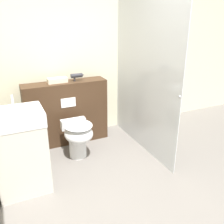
{
  "coord_description": "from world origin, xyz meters",
  "views": [
    {
      "loc": [
        -1.09,
        -1.71,
        1.93
      ],
      "look_at": [
        0.28,
        1.26,
        0.64
      ],
      "focal_mm": 40.0,
      "sensor_mm": 36.0,
      "label": 1
    }
  ],
  "objects": [
    {
      "name": "folded_towel",
      "position": [
        -0.33,
        1.89,
        1.02
      ],
      "size": [
        0.29,
        0.13,
        0.07
      ],
      "color": "beige",
      "rests_on": "partition_panel"
    },
    {
      "name": "shower_glass",
      "position": [
        0.78,
        1.26,
        1.08
      ],
      "size": [
        0.04,
        1.68,
        2.17
      ],
      "color": "silver",
      "rests_on": "ground_plane"
    },
    {
      "name": "sink_vanity",
      "position": [
        -1.0,
        0.93,
        0.49
      ],
      "size": [
        0.57,
        0.47,
        1.12
      ],
      "color": "beige",
      "rests_on": "ground_plane"
    },
    {
      "name": "ground_plane",
      "position": [
        0.0,
        0.0,
        0.0
      ],
      "size": [
        12.0,
        12.0,
        0.0
      ],
      "primitive_type": "plane",
      "color": "slate"
    },
    {
      "name": "wall_back",
      "position": [
        0.0,
        2.14,
        1.25
      ],
      "size": [
        8.0,
        0.06,
        2.5
      ],
      "color": "beige",
      "rests_on": "ground_plane"
    },
    {
      "name": "partition_panel",
      "position": [
        -0.23,
        1.88,
        0.49
      ],
      "size": [
        1.26,
        0.31,
        0.99
      ],
      "color": "#3D2819",
      "rests_on": "ground_plane"
    },
    {
      "name": "toilet",
      "position": [
        -0.22,
        1.32,
        0.34
      ],
      "size": [
        0.39,
        0.52,
        0.54
      ],
      "color": "white",
      "rests_on": "ground_plane"
    },
    {
      "name": "hair_drier",
      "position": [
        -0.03,
        1.86,
        1.07
      ],
      "size": [
        0.2,
        0.06,
        0.12
      ],
      "color": "#2D2D33",
      "rests_on": "partition_panel"
    }
  ]
}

